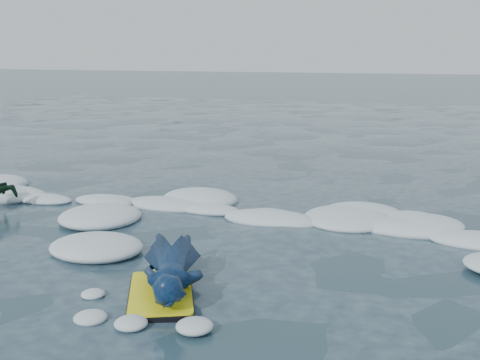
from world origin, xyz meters
The scene contains 3 objects.
ground centered at (0.00, 0.00, 0.00)m, with size 120.00×120.00×0.00m, color #18293A.
foam_band centered at (0.00, 1.03, 0.00)m, with size 12.00×3.10×0.30m, color silver, non-canonical shape.
prone_woman_unit centered at (1.53, -1.19, 0.21)m, with size 1.18×1.70×0.41m.
Camera 1 is at (3.95, -6.03, 2.22)m, focal length 45.00 mm.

